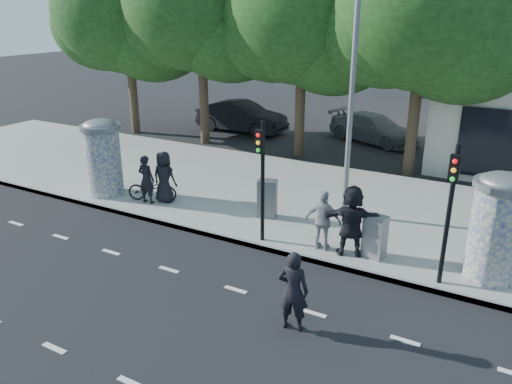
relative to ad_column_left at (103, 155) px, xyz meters
The scene contains 24 objects.
ground 8.63m from the ad_column_left, 32.01° to the right, with size 120.00×120.00×0.00m, color black.
sidewalk 7.94m from the ad_column_left, 22.62° to the left, with size 40.00×8.00×0.15m, color gray.
curb 7.41m from the ad_column_left, ahead, with size 40.00×0.10×0.16m, color slate.
lane_dash_near 9.95m from the ad_column_left, 42.94° to the right, with size 32.00×0.12×0.01m, color silver.
lane_dash_far 7.99m from the ad_column_left, 23.29° to the right, with size 32.00×0.12×0.01m, color silver.
ad_column_left is the anchor object (origin of this frame).
ad_column_right 12.40m from the ad_column_left, ahead, with size 1.36×1.36×2.65m.
traffic_pole_near 6.67m from the ad_column_left, ahead, with size 0.22×0.31×3.40m.
traffic_pole_far 11.44m from the ad_column_left, ahead, with size 0.22×0.31×3.40m.
street_lamp 8.90m from the ad_column_left, 14.94° to the left, with size 0.25×0.93×8.00m.
tree_far_left 10.92m from the ad_column_left, 125.94° to the left, with size 7.20×7.20×9.26m.
tree_mid_left 9.50m from the ad_column_left, 99.23° to the left, with size 7.20×7.20×9.57m.
tree_near_left 10.07m from the ad_column_left, 65.71° to the left, with size 6.80×6.80×8.97m.
tree_center 12.62m from the ad_column_left, 41.88° to the left, with size 7.00×7.00×9.30m.
ped_a 2.40m from the ad_column_left, ahead, with size 0.85×0.55×1.74m, color black.
ped_b 1.95m from the ad_column_left, ahead, with size 0.60×0.39×1.64m, color black.
ped_e 8.32m from the ad_column_left, ahead, with size 0.97×0.55×1.66m, color #A1A0A3.
ped_f 9.06m from the ad_column_left, ahead, with size 1.79×0.64×1.93m, color black.
man_road 9.80m from the ad_column_left, 22.87° to the right, with size 0.64×0.42×1.77m, color black.
bicycle 2.14m from the ad_column_left, ahead, with size 1.68×0.58×0.88m, color black.
cabinet_left 6.05m from the ad_column_left, ahead, with size 0.57×0.42×1.20m, color #5D5F61.
cabinet_right 9.67m from the ad_column_left, ahead, with size 0.56×0.40×1.16m, color gray.
car_mid 11.02m from the ad_column_left, 94.94° to the left, with size 4.95×1.73×1.63m, color black.
car_right 13.66m from the ad_column_left, 64.28° to the left, with size 4.74×1.93×1.37m, color slate.
Camera 1 is at (5.44, -7.39, 6.30)m, focal length 35.00 mm.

